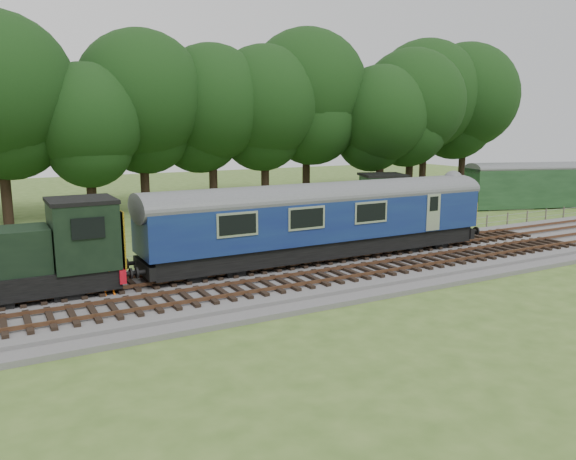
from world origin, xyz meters
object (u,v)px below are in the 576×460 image
dmu_railcar (324,214)px  worker (109,272)px  parked_coach (550,182)px  shunter_loco (8,259)px  caravan (506,197)px

dmu_railcar → worker: bearing=-174.5°
worker → dmu_railcar: bearing=8.7°
worker → parked_coach: bearing=16.5°
dmu_railcar → shunter_loco: dmu_railcar is taller
dmu_railcar → caravan: bearing=21.1°
dmu_railcar → worker: (-10.50, -1.01, -1.34)m
caravan → shunter_loco: bearing=-148.3°
dmu_railcar → caravan: 25.68m
dmu_railcar → shunter_loco: 13.94m
parked_coach → worker: bearing=-149.7°
shunter_loco → worker: 3.64m
dmu_railcar → worker: dmu_railcar is taller
shunter_loco → caravan: bearing=13.7°
worker → caravan: worker is taller
parked_coach → shunter_loco: bearing=-152.1°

